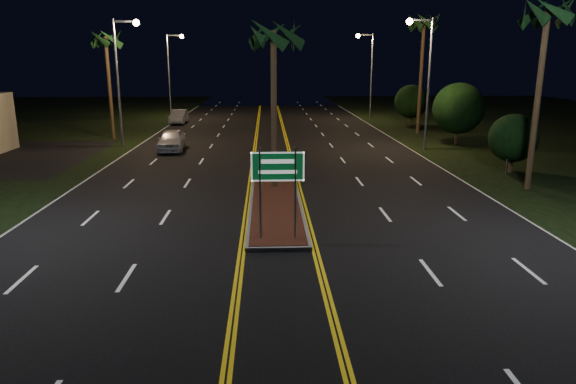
{
  "coord_description": "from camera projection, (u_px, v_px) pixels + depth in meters",
  "views": [
    {
      "loc": [
        -0.36,
        -14.09,
        6.12
      ],
      "look_at": [
        0.33,
        2.46,
        1.9
      ],
      "focal_mm": 32.0,
      "sensor_mm": 36.0,
      "label": 1
    }
  ],
  "objects": [
    {
      "name": "palm_right_near",
      "position": [
        548.0,
        14.0,
        23.33
      ],
      "size": [
        2.4,
        2.4,
        9.3
      ],
      "color": "#382819",
      "rests_on": "ground"
    },
    {
      "name": "median_island",
      "position": [
        276.0,
        207.0,
        21.93
      ],
      "size": [
        2.25,
        10.25,
        0.17
      ],
      "color": "gray",
      "rests_on": "ground"
    },
    {
      "name": "car_near",
      "position": [
        172.0,
        138.0,
        36.16
      ],
      "size": [
        2.5,
        5.31,
        1.73
      ],
      "primitive_type": "imported",
      "rotation": [
        0.0,
        0.0,
        0.05
      ],
      "color": "#BCBCC2",
      "rests_on": "ground"
    },
    {
      "name": "shrub_near",
      "position": [
        513.0,
        138.0,
        28.79
      ],
      "size": [
        2.7,
        2.7,
        3.3
      ],
      "color": "#382819",
      "rests_on": "ground"
    },
    {
      "name": "shrub_far",
      "position": [
        411.0,
        101.0,
        50.01
      ],
      "size": [
        3.24,
        3.24,
        3.96
      ],
      "color": "#382819",
      "rests_on": "ground"
    },
    {
      "name": "streetlight_left_far",
      "position": [
        172.0,
        66.0,
        55.94
      ],
      "size": [
        1.91,
        0.44,
        9.0
      ],
      "color": "gray",
      "rests_on": "ground"
    },
    {
      "name": "shrub_mid",
      "position": [
        458.0,
        108.0,
        38.3
      ],
      "size": [
        3.78,
        3.78,
        4.62
      ],
      "color": "#382819",
      "rests_on": "ground"
    },
    {
      "name": "streetlight_right_far",
      "position": [
        368.0,
        66.0,
        54.87
      ],
      "size": [
        1.91,
        0.44,
        9.0
      ],
      "color": "gray",
      "rests_on": "ground"
    },
    {
      "name": "highway_sign",
      "position": [
        278.0,
        175.0,
        17.28
      ],
      "size": [
        1.8,
        0.08,
        3.2
      ],
      "color": "gray",
      "rests_on": "ground"
    },
    {
      "name": "streetlight_left_mid",
      "position": [
        122.0,
        68.0,
        36.57
      ],
      "size": [
        1.91,
        0.44,
        9.0
      ],
      "color": "gray",
      "rests_on": "ground"
    },
    {
      "name": "palm_right_far",
      "position": [
        424.0,
        24.0,
        42.48
      ],
      "size": [
        2.4,
        2.4,
        10.3
      ],
      "color": "#382819",
      "rests_on": "ground"
    },
    {
      "name": "palm_median",
      "position": [
        273.0,
        36.0,
        23.54
      ],
      "size": [
        2.4,
        2.4,
        8.3
      ],
      "color": "#382819",
      "rests_on": "ground"
    },
    {
      "name": "palm_left_far",
      "position": [
        106.0,
        40.0,
        39.84
      ],
      "size": [
        2.4,
        2.4,
        8.8
      ],
      "color": "#382819",
      "rests_on": "ground"
    },
    {
      "name": "warning_sign",
      "position": [
        509.0,
        145.0,
        28.27
      ],
      "size": [
        1.04,
        0.33,
        2.57
      ],
      "rotation": [
        0.0,
        0.0,
        -0.28
      ],
      "color": "gray",
      "rests_on": "ground"
    },
    {
      "name": "streetlight_right_mid",
      "position": [
        424.0,
        68.0,
        35.5
      ],
      "size": [
        1.91,
        0.44,
        9.0
      ],
      "color": "gray",
      "rests_on": "ground"
    },
    {
      "name": "ground",
      "position": [
        280.0,
        275.0,
        15.17
      ],
      "size": [
        120.0,
        120.0,
        0.0
      ],
      "primitive_type": "plane",
      "color": "black",
      "rests_on": "ground"
    },
    {
      "name": "car_far",
      "position": [
        179.0,
        115.0,
        52.25
      ],
      "size": [
        2.11,
        4.82,
        1.6
      ],
      "primitive_type": "imported",
      "rotation": [
        0.0,
        0.0,
        0.01
      ],
      "color": "#B2B5BC",
      "rests_on": "ground"
    }
  ]
}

